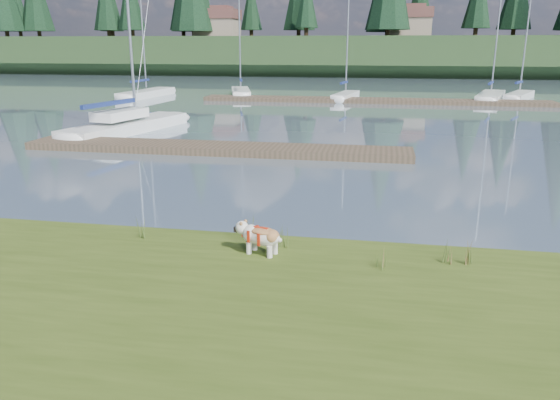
# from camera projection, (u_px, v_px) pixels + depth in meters

# --- Properties ---
(ground) EXTENTS (200.00, 200.00, 0.00)m
(ground) POSITION_uv_depth(u_px,v_px,m) (346.00, 102.00, 41.66)
(ground) COLOR slate
(ground) RESTS_ON ground
(bank) EXTENTS (60.00, 9.00, 0.35)m
(bank) POSITION_uv_depth(u_px,v_px,m) (175.00, 352.00, 7.58)
(bank) COLOR #405219
(bank) RESTS_ON ground
(ridge) EXTENTS (200.00, 20.00, 5.00)m
(ridge) POSITION_uv_depth(u_px,v_px,m) (365.00, 56.00, 81.62)
(ridge) COLOR #1E3319
(ridge) RESTS_ON ground
(bulldog) EXTENTS (1.02, 0.58, 0.60)m
(bulldog) POSITION_uv_depth(u_px,v_px,m) (260.00, 235.00, 10.57)
(bulldog) COLOR silver
(bulldog) RESTS_ON bank
(sailboat_main) EXTENTS (3.78, 9.37, 13.20)m
(sailboat_main) POSITION_uv_depth(u_px,v_px,m) (135.00, 122.00, 27.94)
(sailboat_main) COLOR white
(sailboat_main) RESTS_ON ground
(dock_near) EXTENTS (16.00, 2.00, 0.30)m
(dock_near) POSITION_uv_depth(u_px,v_px,m) (215.00, 148.00, 22.46)
(dock_near) COLOR #4C3D2C
(dock_near) RESTS_ON ground
(dock_far) EXTENTS (26.00, 2.20, 0.30)m
(dock_far) POSITION_uv_depth(u_px,v_px,m) (372.00, 101.00, 41.27)
(dock_far) COLOR #4C3D2C
(dock_far) RESTS_ON ground
(sailboat_bg_0) EXTENTS (2.33, 8.32, 11.88)m
(sailboat_bg_0) POSITION_uv_depth(u_px,v_px,m) (151.00, 92.00, 46.22)
(sailboat_bg_0) COLOR white
(sailboat_bg_0) RESTS_ON ground
(sailboat_bg_1) EXTENTS (3.36, 7.34, 10.87)m
(sailboat_bg_1) POSITION_uv_depth(u_px,v_px,m) (241.00, 91.00, 47.09)
(sailboat_bg_1) COLOR white
(sailboat_bg_1) RESTS_ON ground
(sailboat_bg_2) EXTENTS (2.06, 5.96, 9.04)m
(sailboat_bg_2) POSITION_uv_depth(u_px,v_px,m) (347.00, 95.00, 43.57)
(sailboat_bg_2) COLOR white
(sailboat_bg_2) RESTS_ON ground
(sailboat_bg_3) EXTENTS (3.68, 8.22, 11.87)m
(sailboat_bg_3) POSITION_uv_depth(u_px,v_px,m) (492.00, 95.00, 43.49)
(sailboat_bg_3) COLOR white
(sailboat_bg_3) RESTS_ON ground
(sailboat_bg_4) EXTENTS (3.73, 6.46, 9.73)m
(sailboat_bg_4) POSITION_uv_depth(u_px,v_px,m) (521.00, 95.00, 43.85)
(sailboat_bg_4) COLOR white
(sailboat_bg_4) RESTS_ON ground
(weed_0) EXTENTS (0.17, 0.14, 0.70)m
(weed_0) POSITION_uv_depth(u_px,v_px,m) (251.00, 235.00, 10.82)
(weed_0) COLOR #475B23
(weed_0) RESTS_ON bank
(weed_1) EXTENTS (0.17, 0.14, 0.51)m
(weed_1) POSITION_uv_depth(u_px,v_px,m) (284.00, 237.00, 10.96)
(weed_1) COLOR #475B23
(weed_1) RESTS_ON bank
(weed_2) EXTENTS (0.17, 0.14, 0.53)m
(weed_2) POSITION_uv_depth(u_px,v_px,m) (449.00, 252.00, 10.16)
(weed_2) COLOR #475B23
(weed_2) RESTS_ON bank
(weed_3) EXTENTS (0.17, 0.14, 0.51)m
(weed_3) POSITION_uv_depth(u_px,v_px,m) (140.00, 228.00, 11.46)
(weed_3) COLOR #475B23
(weed_3) RESTS_ON bank
(weed_4) EXTENTS (0.17, 0.14, 0.45)m
(weed_4) POSITION_uv_depth(u_px,v_px,m) (381.00, 259.00, 9.90)
(weed_4) COLOR #475B23
(weed_4) RESTS_ON bank
(weed_5) EXTENTS (0.17, 0.14, 0.48)m
(weed_5) POSITION_uv_depth(u_px,v_px,m) (468.00, 255.00, 10.05)
(weed_5) COLOR #475B23
(weed_5) RESTS_ON bank
(mud_lip) EXTENTS (60.00, 0.50, 0.14)m
(mud_lip) POSITION_uv_depth(u_px,v_px,m) (249.00, 247.00, 11.76)
(mud_lip) COLOR #33281C
(mud_lip) RESTS_ON ground
(house_0) EXTENTS (6.30, 5.30, 4.65)m
(house_0) POSITION_uv_depth(u_px,v_px,m) (217.00, 23.00, 81.27)
(house_0) COLOR gray
(house_0) RESTS_ON ridge
(house_1) EXTENTS (6.30, 5.30, 4.65)m
(house_1) POSITION_uv_depth(u_px,v_px,m) (409.00, 22.00, 77.36)
(house_1) COLOR gray
(house_1) RESTS_ON ridge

